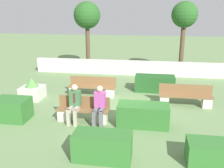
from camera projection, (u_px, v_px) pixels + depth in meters
The scene contains 15 objects.
ground_plane at pixel (118, 110), 9.86m from camera, with size 60.00×60.00×0.00m, color #6B8956.
perimeter_wall at pixel (131, 68), 15.03m from camera, with size 11.79×0.30×0.87m.
bench_front at pixel (83, 112), 8.82m from camera, with size 1.86×0.48×0.85m.
bench_left_side at pixel (185, 98), 10.20m from camera, with size 2.14×0.48×0.85m.
bench_right_side at pixel (92, 88), 11.42m from camera, with size 2.15×0.48×0.85m.
person_seated_man at pixel (74, 102), 8.61m from camera, with size 0.38×0.64×1.34m.
person_seated_woman at pixel (99, 104), 8.48m from camera, with size 0.38×0.64×1.33m.
hedge_block_near_left at pixel (143, 115), 8.44m from camera, with size 1.73×0.79×0.76m.
hedge_block_near_right at pixel (224, 154), 6.28m from camera, with size 1.82×0.73×0.61m.
hedge_block_mid_left at pixel (102, 146), 6.52m from camera, with size 1.53×0.71×0.74m.
hedge_block_mid_right at pixel (12, 109), 8.90m from camera, with size 1.20×0.89×0.78m.
hedge_block_far_left at pixel (155, 83), 12.03m from camera, with size 1.87×0.80×0.77m.
planter_corner_left at pixel (32, 90), 11.00m from camera, with size 0.92×0.92×0.97m.
tree_leftmost at pixel (87, 17), 15.99m from camera, with size 1.72×1.72×4.32m.
tree_center_left at pixel (184, 17), 14.52m from camera, with size 1.52×1.52×4.29m.
Camera 1 is at (1.18, -9.08, 3.79)m, focal length 40.00 mm.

